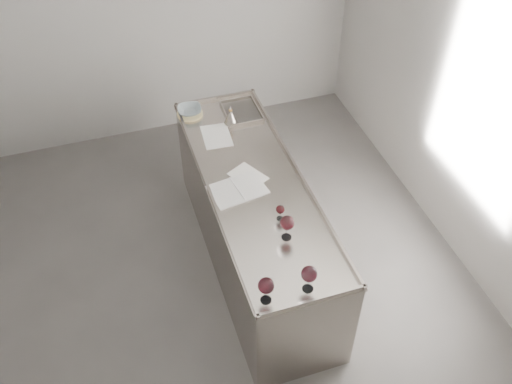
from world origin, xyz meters
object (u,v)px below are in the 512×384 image
object	(u,v)px
wine_glass_left	(266,286)
wine_glass_small	(280,210)
ceramic_bowl	(190,110)
counter	(255,223)
wine_glass_middle	(309,274)
wine_funnel	(231,118)
notebook	(238,190)
wine_glass_right	(287,223)

from	to	relation	value
wine_glass_left	wine_glass_small	size ratio (longest dim) A/B	1.59
ceramic_bowl	wine_glass_small	bearing A→B (deg)	-77.24
counter	wine_glass_small	distance (m)	0.71
wine_glass_middle	wine_funnel	xyz separation A→B (m)	(0.02, 1.87, -0.09)
wine_glass_middle	ceramic_bowl	xyz separation A→B (m)	(-0.29, 2.11, -0.10)
wine_glass_small	notebook	distance (m)	0.45
wine_glass_middle	wine_glass_small	world-z (taller)	wine_glass_middle
wine_glass_left	wine_funnel	bearing A→B (deg)	80.50
wine_glass_right	wine_glass_small	size ratio (longest dim) A/B	1.57
counter	wine_glass_right	xyz separation A→B (m)	(0.04, -0.62, 0.61)
counter	wine_glass_small	xyz separation A→B (m)	(0.06, -0.43, 0.56)
counter	ceramic_bowl	distance (m)	1.18
wine_glass_middle	wine_funnel	bearing A→B (deg)	89.25
wine_glass_middle	wine_funnel	world-z (taller)	wine_glass_middle
ceramic_bowl	wine_glass_middle	bearing A→B (deg)	-82.20
notebook	ceramic_bowl	xyz separation A→B (m)	(-0.12, 1.08, 0.04)
counter	ceramic_bowl	xyz separation A→B (m)	(-0.28, 1.03, 0.51)
wine_glass_small	wine_glass_left	bearing A→B (deg)	-116.95
wine_glass_middle	counter	bearing A→B (deg)	90.74
counter	wine_glass_small	bearing A→B (deg)	-82.63
ceramic_bowl	counter	bearing A→B (deg)	-75.05
counter	wine_glass_small	size ratio (longest dim) A/B	18.72
counter	ceramic_bowl	world-z (taller)	ceramic_bowl
counter	wine_glass_left	size ratio (longest dim) A/B	11.75
wine_glass_left	notebook	world-z (taller)	wine_glass_left
notebook	ceramic_bowl	size ratio (longest dim) A/B	2.17
wine_funnel	wine_glass_right	bearing A→B (deg)	-90.05
wine_glass_small	notebook	world-z (taller)	wine_glass_small
counter	wine_glass_middle	bearing A→B (deg)	-89.26
wine_glass_left	ceramic_bowl	world-z (taller)	wine_glass_left
wine_glass_small	wine_funnel	xyz separation A→B (m)	(-0.02, 1.22, -0.03)
wine_glass_right	wine_glass_small	distance (m)	0.19
counter	wine_glass_left	world-z (taller)	wine_glass_left
notebook	wine_funnel	distance (m)	0.86
wine_glass_middle	notebook	size ratio (longest dim) A/B	0.46
wine_funnel	notebook	bearing A→B (deg)	-102.80
wine_glass_right	notebook	world-z (taller)	wine_glass_right
wine_glass_middle	notebook	xyz separation A→B (m)	(-0.17, 1.04, -0.14)
wine_funnel	wine_glass_small	bearing A→B (deg)	-89.20
wine_glass_right	wine_glass_small	xyz separation A→B (m)	(0.02, 0.19, -0.05)
wine_glass_small	ceramic_bowl	bearing A→B (deg)	102.76
wine_glass_middle	wine_glass_small	xyz separation A→B (m)	(0.04, 0.65, -0.06)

